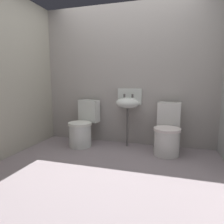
% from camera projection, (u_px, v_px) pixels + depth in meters
% --- Properties ---
extents(ground_plane, '(3.43, 2.80, 0.08)m').
position_uv_depth(ground_plane, '(105.00, 173.00, 2.56)').
color(ground_plane, gray).
extents(wall_back, '(3.43, 0.10, 2.42)m').
position_uv_depth(wall_back, '(127.00, 76.00, 3.56)').
color(wall_back, '#A29B96').
rests_on(wall_back, ground).
extents(wall_left, '(0.10, 2.60, 2.42)m').
position_uv_depth(wall_left, '(4.00, 75.00, 2.91)').
color(wall_left, '#A39E8E').
rests_on(wall_left, ground).
extents(toilet_left, '(0.47, 0.64, 0.78)m').
position_uv_depth(toilet_left, '(83.00, 127.00, 3.51)').
color(toilet_left, silver).
rests_on(toilet_left, ground).
extents(toilet_right, '(0.42, 0.61, 0.78)m').
position_uv_depth(toilet_right, '(167.00, 133.00, 3.11)').
color(toilet_right, silver).
rests_on(toilet_right, ground).
extents(sink, '(0.42, 0.35, 0.99)m').
position_uv_depth(sink, '(128.00, 103.00, 3.41)').
color(sink, '#5C5756').
rests_on(sink, ground).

